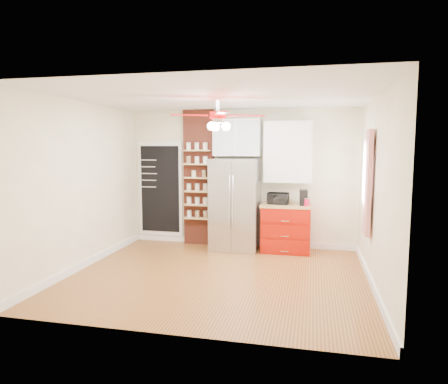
% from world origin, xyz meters
% --- Properties ---
extents(floor, '(4.50, 4.50, 0.00)m').
position_xyz_m(floor, '(0.00, 0.00, 0.00)').
color(floor, olive).
rests_on(floor, ground).
extents(ceiling, '(4.50, 4.50, 0.00)m').
position_xyz_m(ceiling, '(0.00, 0.00, 2.70)').
color(ceiling, white).
rests_on(ceiling, wall_back).
extents(wall_back, '(4.50, 0.02, 2.70)m').
position_xyz_m(wall_back, '(0.00, 2.00, 1.35)').
color(wall_back, '#F8F3C8').
rests_on(wall_back, floor).
extents(wall_front, '(4.50, 0.02, 2.70)m').
position_xyz_m(wall_front, '(0.00, -2.00, 1.35)').
color(wall_front, '#F8F3C8').
rests_on(wall_front, floor).
extents(wall_left, '(0.02, 4.00, 2.70)m').
position_xyz_m(wall_left, '(-2.25, 0.00, 1.35)').
color(wall_left, '#F8F3C8').
rests_on(wall_left, floor).
extents(wall_right, '(0.02, 4.00, 2.70)m').
position_xyz_m(wall_right, '(2.25, 0.00, 1.35)').
color(wall_right, '#F8F3C8').
rests_on(wall_right, floor).
extents(chalkboard, '(0.95, 0.05, 1.95)m').
position_xyz_m(chalkboard, '(-1.70, 1.96, 1.10)').
color(chalkboard, white).
rests_on(chalkboard, wall_back).
extents(brick_pillar, '(0.60, 0.16, 2.70)m').
position_xyz_m(brick_pillar, '(-0.85, 1.92, 1.35)').
color(brick_pillar, brown).
rests_on(brick_pillar, floor).
extents(fridge, '(0.90, 0.70, 1.75)m').
position_xyz_m(fridge, '(-0.05, 1.63, 0.88)').
color(fridge, '#A2A2A7').
rests_on(fridge, floor).
extents(upper_glass_cabinet, '(0.90, 0.35, 0.70)m').
position_xyz_m(upper_glass_cabinet, '(-0.05, 1.82, 2.15)').
color(upper_glass_cabinet, white).
rests_on(upper_glass_cabinet, wall_back).
extents(red_cabinet, '(0.94, 0.64, 0.90)m').
position_xyz_m(red_cabinet, '(0.92, 1.68, 0.45)').
color(red_cabinet, '#9C0D03').
rests_on(red_cabinet, floor).
extents(upper_shelf_unit, '(0.90, 0.30, 1.15)m').
position_xyz_m(upper_shelf_unit, '(0.92, 1.85, 1.88)').
color(upper_shelf_unit, white).
rests_on(upper_shelf_unit, wall_back).
extents(window, '(0.04, 0.75, 1.05)m').
position_xyz_m(window, '(2.23, 0.90, 1.55)').
color(window, white).
rests_on(window, wall_right).
extents(curtain, '(0.06, 0.40, 1.55)m').
position_xyz_m(curtain, '(2.18, 0.35, 1.45)').
color(curtain, red).
rests_on(curtain, wall_right).
extents(ceiling_fan, '(1.40, 1.40, 0.44)m').
position_xyz_m(ceiling_fan, '(0.00, 0.00, 2.42)').
color(ceiling_fan, silver).
rests_on(ceiling_fan, ceiling).
extents(toaster_oven, '(0.40, 0.29, 0.21)m').
position_xyz_m(toaster_oven, '(0.76, 1.68, 1.01)').
color(toaster_oven, black).
rests_on(toaster_oven, red_cabinet).
extents(coffee_maker, '(0.16, 0.21, 0.29)m').
position_xyz_m(coffee_maker, '(1.23, 1.61, 1.04)').
color(coffee_maker, black).
rests_on(coffee_maker, red_cabinet).
extents(canister_left, '(0.11, 0.11, 0.13)m').
position_xyz_m(canister_left, '(1.29, 1.52, 0.97)').
color(canister_left, red).
rests_on(canister_left, red_cabinet).
extents(canister_right, '(0.12, 0.12, 0.14)m').
position_xyz_m(canister_right, '(1.29, 1.75, 0.97)').
color(canister_right, '#A3090A').
rests_on(canister_right, red_cabinet).
extents(pantry_jar_oats, '(0.10, 0.10, 0.12)m').
position_xyz_m(pantry_jar_oats, '(-0.91, 1.77, 1.43)').
color(pantry_jar_oats, '#F1E8B8').
rests_on(pantry_jar_oats, brick_pillar).
extents(pantry_jar_beans, '(0.09, 0.09, 0.12)m').
position_xyz_m(pantry_jar_beans, '(-0.71, 1.79, 1.43)').
color(pantry_jar_beans, olive).
rests_on(pantry_jar_beans, brick_pillar).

